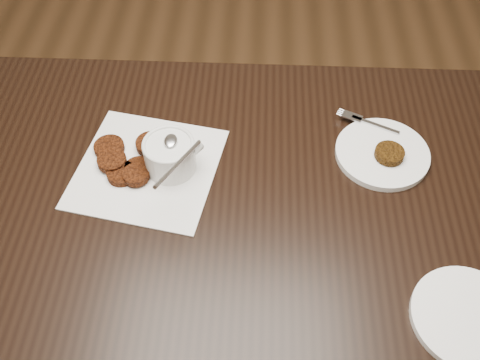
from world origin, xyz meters
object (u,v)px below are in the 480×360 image
Objects in this scene: table at (218,294)px; plate_empty at (468,318)px; napkin at (147,168)px; sauce_ramekin at (168,143)px; plate_with_patty at (383,151)px.

plate_empty is at bearing -25.85° from table.
table is 0.41m from napkin.
sauce_ramekin is 0.74× the size of plate_empty.
sauce_ramekin reaches higher than plate_empty.
table is 0.63m from plate_empty.
table is 9.57× the size of sauce_ramekin.
plate_empty is (0.45, -0.22, 0.38)m from table.
sauce_ramekin is 0.45m from plate_with_patty.
plate_with_patty reaches higher than plate_empty.
napkin is at bearing 147.58° from table.
plate_empty is (0.59, -0.31, 0.00)m from napkin.
napkin reaches higher than table.
table is at bearing -32.42° from napkin.
table is 0.54m from plate_with_patty.
plate_with_patty is at bearing 105.33° from plate_empty.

